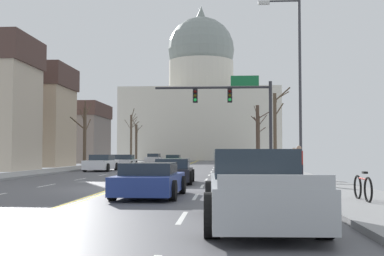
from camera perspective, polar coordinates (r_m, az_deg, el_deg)
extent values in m
cube|color=#515156|center=(20.32, -9.03, -7.10)|extent=(14.00, 180.00, 0.06)
cube|color=yellow|center=(20.35, -9.36, -7.00)|extent=(0.10, 176.40, 0.00)
cube|color=yellow|center=(20.29, -8.70, -7.02)|extent=(0.10, 176.40, 0.00)
cube|color=silver|center=(11.41, -1.14, -10.35)|extent=(0.12, 2.20, 0.00)
cube|color=silver|center=(16.57, 0.39, -8.00)|extent=(0.12, 2.20, 0.00)
cube|color=silver|center=(21.74, 1.19, -6.77)|extent=(0.12, 2.20, 0.00)
cube|color=silver|center=(26.93, 1.68, -6.01)|extent=(0.12, 2.20, 0.00)
cube|color=silver|center=(32.12, 2.01, -5.49)|extent=(0.12, 2.20, 0.00)
cube|color=silver|center=(37.31, 2.25, -5.12)|extent=(0.12, 2.20, 0.00)
cube|color=silver|center=(42.51, 2.43, -4.84)|extent=(0.12, 2.20, 0.00)
cube|color=silver|center=(47.70, 2.57, -4.62)|extent=(0.12, 2.20, 0.00)
cube|color=silver|center=(52.90, 2.68, -4.44)|extent=(0.12, 2.20, 0.00)
cube|color=silver|center=(58.10, 2.78, -4.29)|extent=(0.12, 2.20, 0.00)
cube|color=silver|center=(63.29, 2.85, -4.17)|extent=(0.12, 2.20, 0.00)
cube|color=silver|center=(68.49, 2.92, -4.07)|extent=(0.12, 2.20, 0.00)
cube|color=silver|center=(73.69, 2.97, -3.98)|extent=(0.12, 2.20, 0.00)
cube|color=silver|center=(78.89, 3.02, -3.91)|extent=(0.12, 2.20, 0.00)
cube|color=silver|center=(84.09, 3.07, -3.84)|extent=(0.12, 2.20, 0.00)
cube|color=silver|center=(23.13, -16.52, -6.41)|extent=(0.12, 2.20, 0.00)
cube|color=silver|center=(28.06, -12.83, -5.81)|extent=(0.12, 2.20, 0.00)
cube|color=silver|center=(33.08, -10.26, -5.37)|extent=(0.12, 2.20, 0.00)
cube|color=silver|center=(38.14, -8.36, -5.04)|extent=(0.12, 2.20, 0.00)
cube|color=silver|center=(43.23, -6.92, -4.78)|extent=(0.12, 2.20, 0.00)
cube|color=silver|center=(48.35, -5.78, -4.58)|extent=(0.12, 2.20, 0.00)
cube|color=silver|center=(53.49, -4.86, -4.42)|extent=(0.12, 2.20, 0.00)
cube|color=silver|center=(58.63, -4.10, -4.28)|extent=(0.12, 2.20, 0.00)
cube|color=silver|center=(63.79, -3.46, -4.16)|extent=(0.12, 2.20, 0.00)
cube|color=silver|center=(68.95, -2.92, -4.06)|extent=(0.12, 2.20, 0.00)
cube|color=silver|center=(74.11, -2.46, -3.98)|extent=(0.12, 2.20, 0.00)
cube|color=silver|center=(79.28, -2.05, -3.90)|extent=(0.12, 2.20, 0.00)
cube|color=silver|center=(84.46, -1.70, -3.84)|extent=(0.12, 2.20, 0.00)
cube|color=gray|center=(20.23, 15.34, -6.77)|extent=(3.00, 180.00, 0.14)
cylinder|color=#28282D|center=(33.30, 9.13, 0.15)|extent=(0.22, 0.22, 6.13)
cylinder|color=#28282D|center=(33.40, 2.39, 4.71)|extent=(7.80, 0.16, 0.16)
cube|color=black|center=(33.33, 4.41, 3.76)|extent=(0.32, 0.28, 0.92)
sphere|color=#330504|center=(33.20, 4.41, 4.27)|extent=(0.22, 0.22, 0.22)
sphere|color=#332B05|center=(33.17, 4.41, 3.79)|extent=(0.22, 0.22, 0.22)
sphere|color=#19CC47|center=(33.14, 4.41, 3.31)|extent=(0.22, 0.22, 0.22)
cube|color=black|center=(33.38, 0.38, 3.74)|extent=(0.32, 0.28, 0.92)
sphere|color=#330504|center=(33.25, 0.36, 4.25)|extent=(0.22, 0.22, 0.22)
sphere|color=#332B05|center=(33.22, 0.36, 3.77)|extent=(0.22, 0.22, 0.22)
sphere|color=#19CC47|center=(33.19, 0.36, 3.29)|extent=(0.22, 0.22, 0.22)
cube|color=#146033|center=(33.50, 6.14, 5.47)|extent=(1.90, 0.06, 0.70)
cylinder|color=#333338|center=(24.68, 12.44, 4.55)|extent=(0.14, 0.14, 8.99)
cylinder|color=#333338|center=(25.49, 10.35, 14.30)|extent=(1.74, 0.09, 0.09)
cube|color=#B2B2AD|center=(25.39, 8.34, 14.19)|extent=(0.56, 0.24, 0.16)
cube|color=beige|center=(96.81, 1.07, 0.26)|extent=(29.52, 18.55, 13.39)
cylinder|color=beige|center=(97.81, 1.06, 5.96)|extent=(12.76, 12.76, 6.08)
sphere|color=gray|center=(98.77, 1.06, 9.02)|extent=(13.13, 13.13, 13.13)
cone|color=gray|center=(100.65, 1.06, 13.35)|extent=(1.80, 1.80, 2.40)
cube|color=#6B6056|center=(29.77, 4.90, -4.77)|extent=(1.82, 4.23, 0.65)
cube|color=#232D38|center=(29.53, 4.90, -3.74)|extent=(1.59, 2.00, 0.43)
cylinder|color=black|center=(31.08, 3.20, -4.99)|extent=(0.22, 0.64, 0.64)
cylinder|color=black|center=(31.11, 6.53, -4.98)|extent=(0.22, 0.64, 0.64)
cylinder|color=black|center=(28.46, 3.12, -5.19)|extent=(0.22, 0.64, 0.64)
cylinder|color=black|center=(28.49, 6.76, -5.17)|extent=(0.22, 0.64, 0.64)
cube|color=black|center=(23.79, -2.20, -5.38)|extent=(1.82, 4.25, 0.55)
cube|color=#232D38|center=(23.67, -2.21, -4.15)|extent=(1.56, 2.05, 0.47)
cylinder|color=black|center=(25.17, -3.93, -5.50)|extent=(0.24, 0.65, 0.64)
cylinder|color=black|center=(25.04, 0.01, -5.52)|extent=(0.24, 0.65, 0.64)
cylinder|color=black|center=(22.58, -4.65, -5.80)|extent=(0.24, 0.65, 0.64)
cylinder|color=black|center=(22.44, -0.25, -5.83)|extent=(0.24, 0.65, 0.64)
cube|color=navy|center=(16.66, -4.90, -6.40)|extent=(2.00, 4.39, 0.59)
cube|color=#232D38|center=(16.42, -5.02, -4.73)|extent=(1.71, 1.95, 0.39)
cylinder|color=black|center=(18.17, -7.12, -6.52)|extent=(0.24, 0.65, 0.64)
cylinder|color=black|center=(17.87, -1.13, -6.60)|extent=(0.24, 0.65, 0.64)
cylinder|color=black|center=(15.55, -9.24, -7.13)|extent=(0.24, 0.65, 0.64)
cylinder|color=black|center=(15.19, -2.24, -7.27)|extent=(0.24, 0.65, 0.64)
cube|color=#ADB2B7|center=(10.45, 7.64, -7.86)|extent=(2.11, 5.81, 0.71)
cube|color=#1E2833|center=(11.21, 7.21, -4.07)|extent=(1.84, 2.01, 0.63)
cube|color=#ADB2B7|center=(7.62, 9.71, -6.20)|extent=(1.79, 0.15, 0.22)
cylinder|color=black|center=(12.13, 2.23, -8.02)|extent=(0.30, 0.81, 0.80)
cylinder|color=black|center=(12.29, 11.39, -7.89)|extent=(0.30, 0.81, 0.80)
cylinder|color=black|center=(8.70, 2.32, -10.07)|extent=(0.30, 0.81, 0.80)
cylinder|color=black|center=(8.92, 15.06, -9.80)|extent=(0.30, 0.81, 0.80)
cube|color=silver|center=(39.78, -10.52, -4.20)|extent=(1.83, 4.68, 0.70)
cube|color=#232D38|center=(40.07, -10.40, -3.38)|extent=(1.59, 2.18, 0.44)
cylinder|color=black|center=(38.17, -9.78, -4.55)|extent=(0.23, 0.64, 0.64)
cylinder|color=black|center=(38.64, -12.35, -4.51)|extent=(0.23, 0.64, 0.64)
cylinder|color=black|center=(40.98, -8.80, -4.44)|extent=(0.23, 0.64, 0.64)
cylinder|color=black|center=(41.42, -11.20, -4.40)|extent=(0.23, 0.64, 0.64)
cube|color=silver|center=(48.46, -7.87, -4.01)|extent=(1.98, 4.47, 0.63)
cube|color=#232D38|center=(48.56, -7.85, -3.36)|extent=(1.70, 2.09, 0.47)
cylinder|color=black|center=(46.96, -7.04, -4.24)|extent=(0.23, 0.64, 0.64)
cylinder|color=black|center=(47.30, -9.30, -4.21)|extent=(0.23, 0.64, 0.64)
cylinder|color=black|center=(49.66, -6.52, -4.16)|extent=(0.23, 0.64, 0.64)
cylinder|color=black|center=(49.99, -8.66, -4.14)|extent=(0.23, 0.64, 0.64)
cube|color=#1E7247|center=(59.98, -2.23, -3.81)|extent=(1.83, 4.31, 0.61)
cube|color=#232D38|center=(60.33, -2.19, -3.32)|extent=(1.60, 2.06, 0.40)
cylinder|color=black|center=(58.56, -1.50, -3.98)|extent=(0.23, 0.64, 0.64)
cylinder|color=black|center=(58.77, -3.24, -3.97)|extent=(0.23, 0.64, 0.64)
cylinder|color=black|center=(61.21, -1.25, -3.93)|extent=(0.23, 0.64, 0.64)
cylinder|color=black|center=(61.41, -2.92, -3.92)|extent=(0.23, 0.64, 0.64)
cube|color=silver|center=(69.22, -4.50, -3.64)|extent=(1.85, 4.72, 0.67)
cube|color=#232D38|center=(69.61, -4.44, -3.17)|extent=(1.59, 2.14, 0.47)
cylinder|color=black|center=(67.65, -3.97, -3.81)|extent=(0.23, 0.64, 0.64)
cylinder|color=black|center=(67.95, -5.43, -3.80)|extent=(0.23, 0.64, 0.64)
cylinder|color=black|center=(70.52, -3.60, -3.77)|extent=(0.23, 0.64, 0.64)
cylinder|color=black|center=(70.80, -5.00, -3.77)|extent=(0.23, 0.64, 0.64)
cube|color=slate|center=(71.08, -13.65, -1.37)|extent=(8.56, 9.70, 6.40)
cube|color=#47332D|center=(71.30, -13.61, 1.97)|extent=(8.91, 10.09, 1.91)
cube|color=tan|center=(54.96, -20.22, 0.06)|extent=(11.88, 6.81, 8.20)
cube|color=#47332D|center=(55.46, -20.13, 5.52)|extent=(12.36, 7.08, 2.35)
cylinder|color=#423328|center=(58.75, 7.71, -1.36)|extent=(0.39, 0.39, 5.66)
cylinder|color=#423328|center=(58.41, 7.31, 0.97)|extent=(0.96, 0.96, 0.82)
cylinder|color=#423328|center=(58.29, 7.66, -0.78)|extent=(0.26, 1.00, 0.63)
cylinder|color=#423328|center=(59.22, 7.36, 1.04)|extent=(0.77, 0.88, 0.64)
cylinder|color=#423328|center=(58.67, 8.19, 0.85)|extent=(1.08, 0.54, 1.36)
cylinder|color=#423328|center=(59.61, 7.72, -0.65)|extent=(0.25, 1.72, 0.89)
cylinder|color=#423328|center=(59.29, 7.75, 0.42)|extent=(0.31, 1.05, 1.34)
cylinder|color=#423328|center=(59.17, 8.12, -0.23)|extent=(1.01, 0.79, 0.75)
cylinder|color=brown|center=(67.89, -7.09, -1.21)|extent=(0.30, 0.30, 6.50)
cylinder|color=brown|center=(67.60, -6.80, 1.20)|extent=(0.86, 0.80, 1.11)
cylinder|color=brown|center=(68.38, -7.46, 0.39)|extent=(1.13, 0.72, 1.47)
cylinder|color=brown|center=(67.49, -6.77, 0.55)|extent=(0.96, 0.91, 1.03)
cylinder|color=brown|center=(67.68, -6.90, 1.66)|extent=(0.66, 0.82, 1.41)
cylinder|color=brown|center=(68.03, -6.62, 0.39)|extent=(1.14, 0.45, 0.98)
cylinder|color=brown|center=(68.68, -6.72, 1.00)|extent=(0.69, 1.54, 0.88)
cylinder|color=#423328|center=(53.90, 7.63, -0.80)|extent=(0.38, 0.38, 6.48)
cylinder|color=#423328|center=(53.68, 8.36, 1.50)|extent=(1.44, 0.88, 0.87)
cylinder|color=#423328|center=(53.46, 7.42, 1.96)|extent=(0.51, 1.22, 1.07)
cylinder|color=#423328|center=(53.30, 7.43, 0.81)|extent=(0.56, 1.39, 0.79)
cylinder|color=#423328|center=(54.44, 7.32, 1.03)|extent=(0.62, 1.03, 0.62)
cylinder|color=brown|center=(73.51, -6.49, -1.73)|extent=(0.35, 0.35, 5.47)
cylinder|color=brown|center=(73.17, -6.36, -0.52)|extent=(0.53, 0.78, 1.44)
cylinder|color=brown|center=(74.05, -6.66, 0.43)|extent=(0.76, 0.91, 1.18)
cylinder|color=brown|center=(73.04, -6.14, -0.08)|extent=(1.13, 0.98, 1.00)
cylinder|color=brown|center=(72.83, -6.57, -0.31)|extent=(0.11, 1.52, 1.24)
cylinder|color=#4C3D2D|center=(39.51, 9.61, -0.36)|extent=(0.28, 0.28, 6.06)
cylinder|color=#4C3D2D|center=(40.09, 10.39, 3.69)|extent=(1.27, 0.67, 0.81)
cylinder|color=#4C3D2D|center=(39.61, 10.07, 2.10)|extent=(0.75, 0.21, 1.08)
cylinder|color=#4C3D2D|center=(39.49, 10.44, 3.87)|extent=(1.24, 0.77, 1.09)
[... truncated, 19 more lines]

